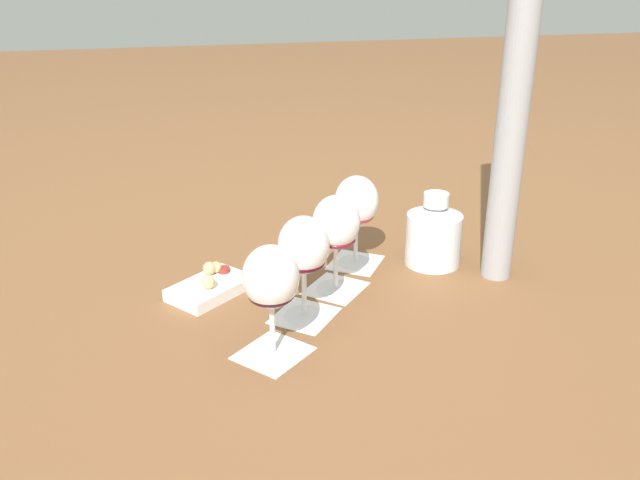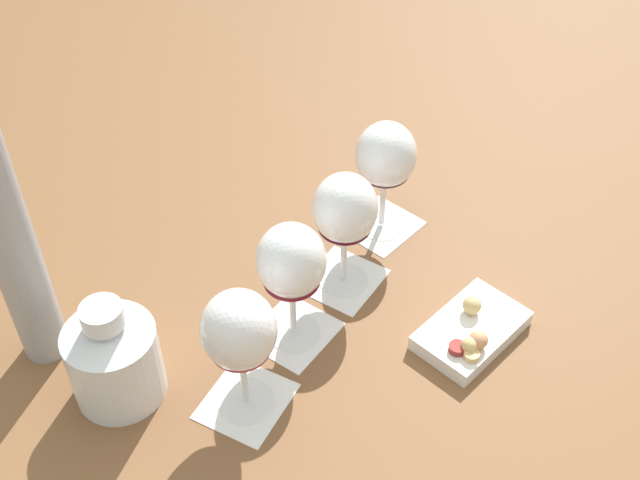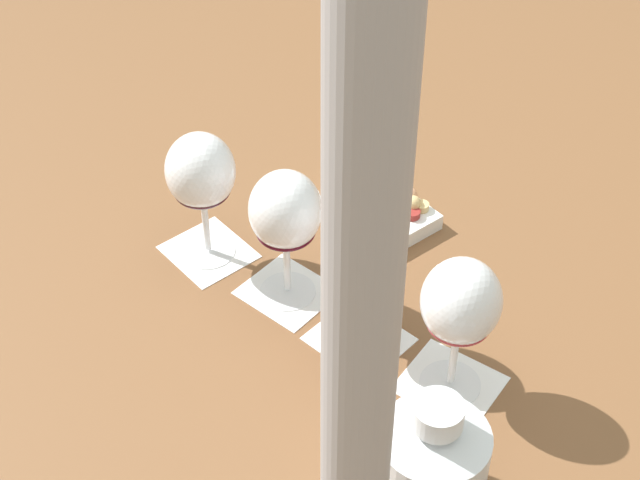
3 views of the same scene
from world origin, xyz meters
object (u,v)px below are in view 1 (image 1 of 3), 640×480
(wine_glass_1, at_px, (336,226))
(umbrella_pole, at_px, (516,85))
(wine_glass_2, at_px, (304,249))
(snack_dish, at_px, (210,286))
(ceramic_vase, at_px, (434,234))
(wine_glass_3, at_px, (271,282))
(wine_glass_0, at_px, (357,205))

(wine_glass_1, height_order, umbrella_pole, umbrella_pole)
(wine_glass_2, bearing_deg, snack_dish, -130.08)
(ceramic_vase, bearing_deg, wine_glass_1, -74.01)
(wine_glass_1, bearing_deg, snack_dish, -99.61)
(wine_glass_1, height_order, snack_dish, wine_glass_1)
(wine_glass_2, distance_m, wine_glass_3, 0.14)
(wine_glass_3, bearing_deg, wine_glass_1, 141.31)
(ceramic_vase, relative_size, snack_dish, 0.87)
(wine_glass_0, height_order, wine_glass_1, same)
(wine_glass_0, xyz_separation_m, wine_glass_1, (0.11, -0.07, 0.00))
(wine_glass_1, bearing_deg, wine_glass_3, -38.69)
(wine_glass_3, bearing_deg, ceramic_vase, 124.32)
(ceramic_vase, bearing_deg, snack_dish, -86.91)
(wine_glass_2, xyz_separation_m, umbrella_pole, (-0.07, 0.42, 0.26))
(wine_glass_0, height_order, snack_dish, wine_glass_0)
(snack_dish, bearing_deg, wine_glass_1, 80.39)
(wine_glass_2, distance_m, umbrella_pole, 0.50)
(wine_glass_1, relative_size, ceramic_vase, 1.22)
(wine_glass_3, distance_m, ceramic_vase, 0.48)
(wine_glass_3, height_order, snack_dish, wine_glass_3)
(wine_glass_1, distance_m, snack_dish, 0.27)
(wine_glass_1, relative_size, umbrella_pole, 0.25)
(wine_glass_1, bearing_deg, ceramic_vase, 105.99)
(snack_dish, bearing_deg, umbrella_pole, 84.10)
(snack_dish, relative_size, umbrella_pole, 0.23)
(ceramic_vase, xyz_separation_m, umbrella_pole, (0.09, 0.10, 0.32))
(wine_glass_1, distance_m, umbrella_pole, 0.42)
(ceramic_vase, xyz_separation_m, snack_dish, (0.03, -0.47, -0.05))
(wine_glass_2, bearing_deg, ceramic_vase, 116.58)
(wine_glass_0, distance_m, umbrella_pole, 0.39)
(wine_glass_0, distance_m, snack_dish, 0.34)
(snack_dish, bearing_deg, ceramic_vase, 93.09)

